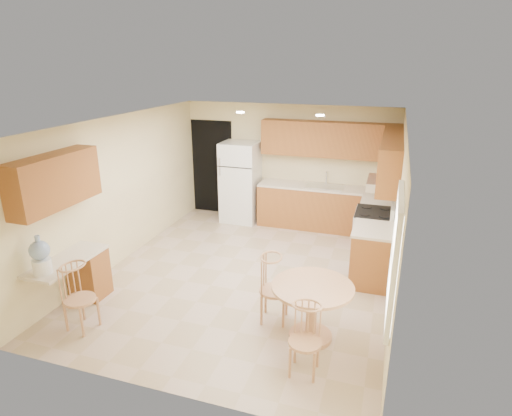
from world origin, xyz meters
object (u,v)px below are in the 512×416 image
(stove, at_px, (373,236))
(dining_table, at_px, (312,304))
(chair_table_a, at_px, (273,286))
(refrigerator, at_px, (241,182))
(chair_desk, at_px, (74,295))
(water_crock, at_px, (41,257))
(chair_table_b, at_px, (304,338))

(stove, relative_size, dining_table, 1.08)
(dining_table, height_order, chair_table_a, chair_table_a)
(refrigerator, relative_size, chair_desk, 1.92)
(chair_desk, distance_m, water_crock, 0.64)
(stove, bearing_deg, chair_desk, -136.34)
(stove, distance_m, chair_table_b, 3.29)
(chair_table_b, bearing_deg, refrigerator, -63.31)
(chair_desk, relative_size, water_crock, 1.73)
(stove, distance_m, chair_table_a, 2.62)
(refrigerator, relative_size, stove, 1.58)
(water_crock, bearing_deg, refrigerator, 76.92)
(dining_table, distance_m, water_crock, 3.47)
(water_crock, bearing_deg, chair_table_b, 0.84)
(chair_table_b, bearing_deg, water_crock, -0.08)
(stove, xyz_separation_m, water_crock, (-3.92, -3.30, 0.54))
(stove, distance_m, dining_table, 2.59)
(chair_table_a, height_order, water_crock, water_crock)
(chair_desk, bearing_deg, refrigerator, -179.95)
(chair_desk, bearing_deg, chair_table_b, 98.86)
(dining_table, distance_m, chair_table_a, 0.58)
(dining_table, distance_m, chair_desk, 3.00)
(chair_desk, xyz_separation_m, water_crock, (-0.45, 0.02, 0.46))
(chair_desk, height_order, water_crock, water_crock)
(refrigerator, height_order, chair_table_a, refrigerator)
(refrigerator, xyz_separation_m, chair_table_a, (1.74, -3.58, -0.29))
(refrigerator, distance_m, chair_table_a, 3.99)
(refrigerator, bearing_deg, chair_table_b, -62.39)
(chair_table_b, bearing_deg, stove, -100.30)
(dining_table, distance_m, chair_table_b, 0.73)
(dining_table, relative_size, chair_table_b, 1.20)
(dining_table, bearing_deg, chair_table_b, -86.08)
(chair_table_a, bearing_deg, chair_table_b, 28.09)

